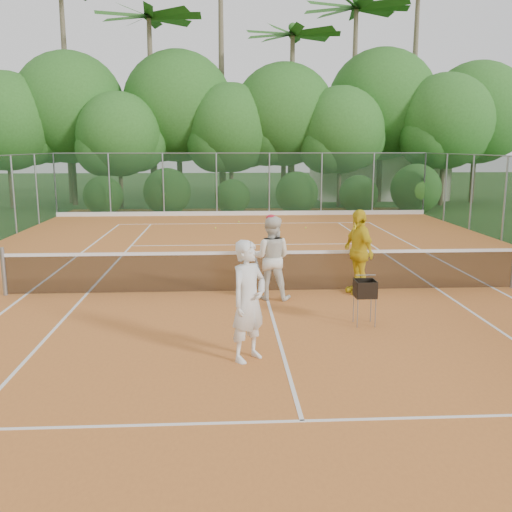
{
  "coord_description": "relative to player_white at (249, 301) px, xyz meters",
  "views": [
    {
      "loc": [
        -0.94,
        -12.89,
        3.37
      ],
      "look_at": [
        -0.28,
        -1.2,
        1.1
      ],
      "focal_mm": 40.0,
      "sensor_mm": 36.0,
      "label": 1
    }
  ],
  "objects": [
    {
      "name": "ground",
      "position": [
        0.57,
        4.28,
        -0.98
      ],
      "size": [
        120.0,
        120.0,
        0.0
      ],
      "primitive_type": "plane",
      "color": "#224418",
      "rests_on": "ground"
    },
    {
      "name": "clay_court",
      "position": [
        0.57,
        4.28,
        -0.97
      ],
      "size": [
        18.0,
        36.0,
        0.02
      ],
      "primitive_type": "cube",
      "color": "#C7702D",
      "rests_on": "ground"
    },
    {
      "name": "club_building",
      "position": [
        9.57,
        28.28,
        0.52
      ],
      "size": [
        8.0,
        5.0,
        3.0
      ],
      "primitive_type": "cube",
      "color": "beige",
      "rests_on": "ground"
    },
    {
      "name": "tennis_net",
      "position": [
        0.57,
        4.28,
        -0.45
      ],
      "size": [
        11.97,
        0.1,
        1.1
      ],
      "color": "gray",
      "rests_on": "clay_court"
    },
    {
      "name": "player_white",
      "position": [
        0.0,
        0.0,
        0.0
      ],
      "size": [
        0.82,
        0.82,
        1.93
      ],
      "primitive_type": "imported",
      "rotation": [
        0.0,
        0.0,
        0.79
      ],
      "color": "silver",
      "rests_on": "clay_court"
    },
    {
      "name": "player_center_grp",
      "position": [
        0.65,
        3.64,
        -0.03
      ],
      "size": [
        1.03,
        0.87,
        1.89
      ],
      "color": "silver",
      "rests_on": "clay_court"
    },
    {
      "name": "player_yellow",
      "position": [
        2.69,
        4.04,
        0.01
      ],
      "size": [
        0.78,
        1.23,
        1.94
      ],
      "primitive_type": "imported",
      "rotation": [
        0.0,
        0.0,
        -1.28
      ],
      "color": "yellow",
      "rests_on": "clay_court"
    },
    {
      "name": "ball_hopper",
      "position": [
        2.27,
        1.67,
        -0.28
      ],
      "size": [
        0.38,
        0.38,
        0.87
      ],
      "rotation": [
        0.0,
        0.0,
        0.32
      ],
      "color": "gray",
      "rests_on": "clay_court"
    },
    {
      "name": "stray_ball_a",
      "position": [
        0.28,
        16.5,
        -0.93
      ],
      "size": [
        0.07,
        0.07,
        0.07
      ],
      "primitive_type": "sphere",
      "color": "#B5D431",
      "rests_on": "clay_court"
    },
    {
      "name": "stray_ball_b",
      "position": [
        -0.73,
        14.57,
        -0.93
      ],
      "size": [
        0.07,
        0.07,
        0.07
      ],
      "primitive_type": "sphere",
      "color": "yellow",
      "rests_on": "clay_court"
    },
    {
      "name": "stray_ball_c",
      "position": [
        2.98,
        14.47,
        -0.93
      ],
      "size": [
        0.07,
        0.07,
        0.07
      ],
      "primitive_type": "sphere",
      "color": "#C6E535",
      "rests_on": "clay_court"
    },
    {
      "name": "court_markings",
      "position": [
        0.57,
        4.28,
        -0.96
      ],
      "size": [
        11.03,
        23.83,
        0.01
      ],
      "color": "white",
      "rests_on": "clay_court"
    },
    {
      "name": "fence_back",
      "position": [
        0.57,
        19.28,
        0.54
      ],
      "size": [
        18.07,
        0.07,
        3.0
      ],
      "color": "#19381E",
      "rests_on": "clay_court"
    },
    {
      "name": "tropical_treeline",
      "position": [
        2.0,
        24.5,
        4.13
      ],
      "size": [
        32.1,
        8.49,
        15.03
      ],
      "color": "brown",
      "rests_on": "ground"
    }
  ]
}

